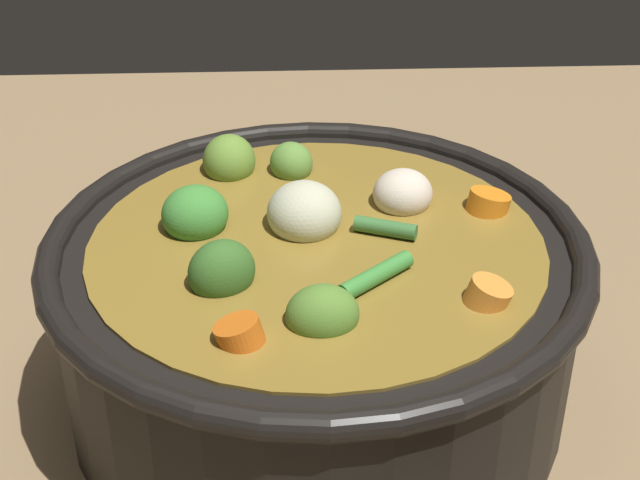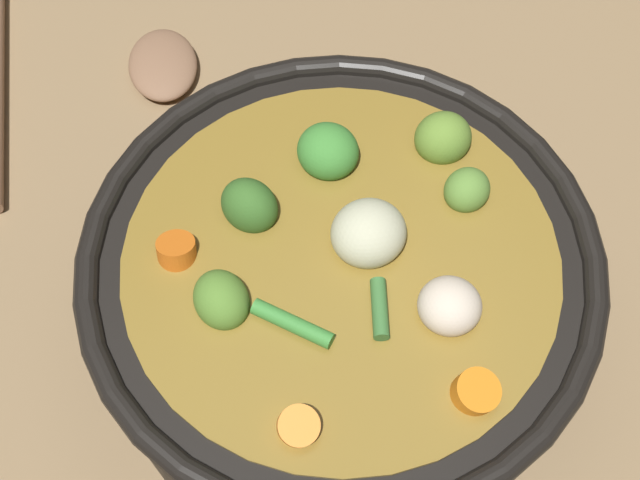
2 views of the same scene
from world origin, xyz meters
The scene contains 2 objects.
ground_plane centered at (0.00, 0.00, 0.00)m, with size 1.10×1.10×0.00m, color #8C704C.
cooking_pot centered at (0.00, 0.00, 0.06)m, with size 0.32×0.32×0.14m.
Camera 1 is at (-0.02, -0.46, 0.40)m, focal length 53.44 mm.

